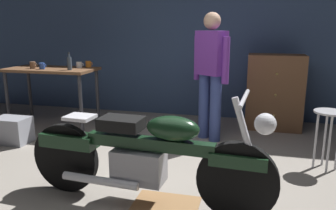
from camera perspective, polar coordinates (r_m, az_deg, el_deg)
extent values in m
plane|color=gray|center=(3.26, -3.33, -13.97)|extent=(12.00, 12.00, 0.00)
cube|color=#384C70|center=(5.63, 5.18, 13.80)|extent=(8.00, 0.12, 3.10)
cube|color=brown|center=(5.19, -19.34, 5.75)|extent=(1.30, 0.64, 0.04)
cylinder|color=#2D2D33|center=(5.41, -25.72, 0.61)|extent=(0.05, 0.05, 0.86)
cylinder|color=#2D2D33|center=(4.75, -14.66, -0.10)|extent=(0.05, 0.05, 0.86)
cylinder|color=#2D2D33|center=(5.81, -22.49, 1.71)|extent=(0.05, 0.05, 0.86)
cylinder|color=#2D2D33|center=(5.20, -11.95, 1.19)|extent=(0.05, 0.05, 0.86)
cylinder|color=black|center=(2.71, 11.72, -12.62)|extent=(0.64, 0.11, 0.64)
cylinder|color=black|center=(3.23, -17.06, -8.61)|extent=(0.64, 0.11, 0.64)
cube|color=black|center=(2.64, 11.90, -9.18)|extent=(0.45, 0.17, 0.10)
cube|color=black|center=(3.14, -16.53, -5.76)|extent=(0.53, 0.21, 0.12)
cube|color=gray|center=(2.89, -4.99, -10.27)|extent=(0.46, 0.27, 0.28)
cube|color=black|center=(2.78, -3.16, -6.57)|extent=(1.10, 0.17, 0.10)
ellipsoid|color=black|center=(2.67, 0.82, -3.99)|extent=(0.45, 0.25, 0.20)
cube|color=black|center=(2.83, -7.95, -3.12)|extent=(0.38, 0.26, 0.10)
cube|color=silver|center=(3.01, -14.84, -2.03)|extent=(0.25, 0.22, 0.03)
cylinder|color=silver|center=(2.58, 13.40, -6.13)|extent=(0.27, 0.07, 0.68)
cylinder|color=silver|center=(2.50, 12.89, 1.11)|extent=(0.07, 0.60, 0.03)
sphere|color=silver|center=(2.53, 16.28, -3.12)|extent=(0.16, 0.16, 0.16)
cylinder|color=silver|center=(2.95, -11.54, -12.56)|extent=(0.70, 0.12, 0.07)
cylinder|color=#3B4B8E|center=(4.42, 8.10, -0.63)|extent=(0.15, 0.15, 0.88)
cylinder|color=#3B4B8E|center=(4.55, 6.18, -0.18)|extent=(0.15, 0.15, 0.88)
cube|color=#72339E|center=(4.37, 7.40, 8.80)|extent=(0.44, 0.40, 0.56)
cylinder|color=#72339E|center=(4.23, 9.84, 7.48)|extent=(0.09, 0.09, 0.58)
cylinder|color=#72339E|center=(4.54, 5.06, 8.01)|extent=(0.09, 0.09, 0.58)
sphere|color=tan|center=(4.36, 7.56, 14.05)|extent=(0.22, 0.22, 0.22)
cylinder|color=#B2B2B7|center=(3.83, 25.96, -1.09)|extent=(0.32, 0.32, 0.02)
cylinder|color=#B2B2B7|center=(4.02, 25.20, -5.14)|extent=(0.02, 0.02, 0.62)
cylinder|color=#B2B2B7|center=(3.90, 23.90, -5.57)|extent=(0.02, 0.02, 0.62)
cylinder|color=#B2B2B7|center=(3.82, 25.80, -6.15)|extent=(0.02, 0.02, 0.62)
cube|color=brown|center=(5.16, 17.71, 2.12)|extent=(0.80, 0.44, 1.10)
sphere|color=tan|center=(4.89, 18.11, 5.06)|extent=(0.04, 0.04, 0.04)
sphere|color=tan|center=(4.94, 17.86, 1.62)|extent=(0.04, 0.04, 0.04)
sphere|color=tan|center=(5.00, 17.62, -1.75)|extent=(0.04, 0.04, 0.04)
cube|color=olive|center=(2.98, -0.38, -16.68)|extent=(0.56, 0.40, 0.01)
cube|color=gray|center=(4.83, -25.03, -3.91)|extent=(0.44, 0.32, 0.34)
cylinder|color=#2D51AD|center=(5.11, -20.73, 6.26)|extent=(0.08, 0.08, 0.09)
torus|color=#2D51AD|center=(5.08, -20.32, 6.31)|extent=(0.05, 0.01, 0.05)
cylinder|color=orange|center=(5.16, -13.48, 6.82)|extent=(0.08, 0.08, 0.09)
torus|color=orange|center=(5.14, -13.02, 6.87)|extent=(0.05, 0.01, 0.05)
cylinder|color=white|center=(5.12, -14.95, 6.66)|extent=(0.08, 0.08, 0.09)
torus|color=white|center=(5.09, -14.48, 6.71)|extent=(0.05, 0.01, 0.05)
cylinder|color=brown|center=(5.23, -22.11, 6.34)|extent=(0.08, 0.08, 0.10)
torus|color=brown|center=(5.20, -21.70, 6.39)|extent=(0.05, 0.01, 0.05)
cylinder|color=#3F4C59|center=(4.88, -16.49, 6.82)|extent=(0.06, 0.06, 0.18)
cylinder|color=#3F4C59|center=(4.87, -16.58, 8.16)|extent=(0.03, 0.03, 0.05)
cylinder|color=black|center=(4.86, -16.60, 8.51)|extent=(0.03, 0.03, 0.01)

